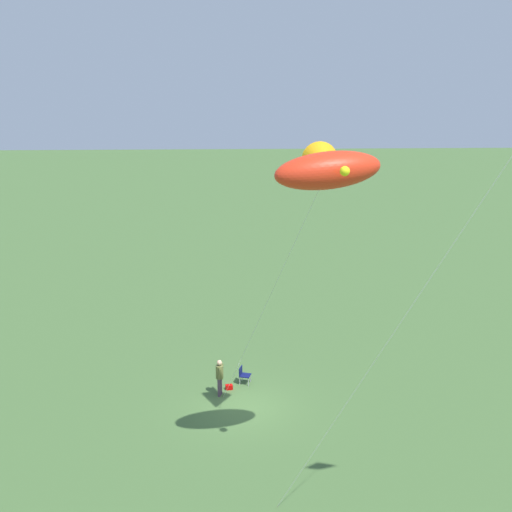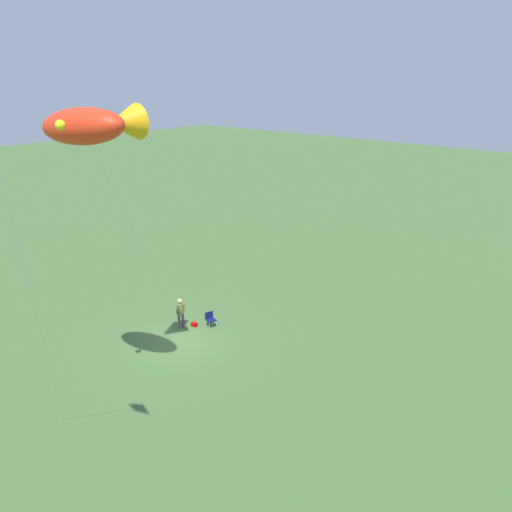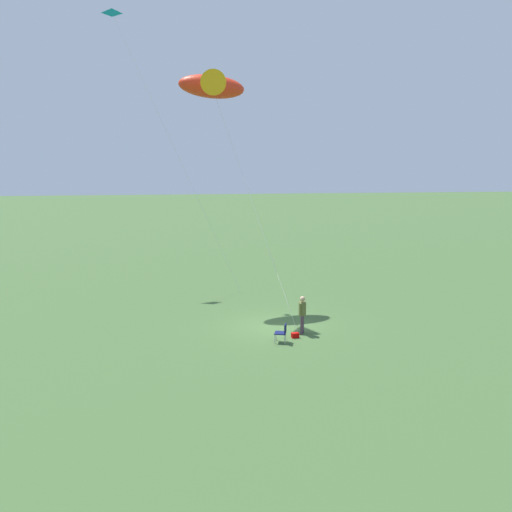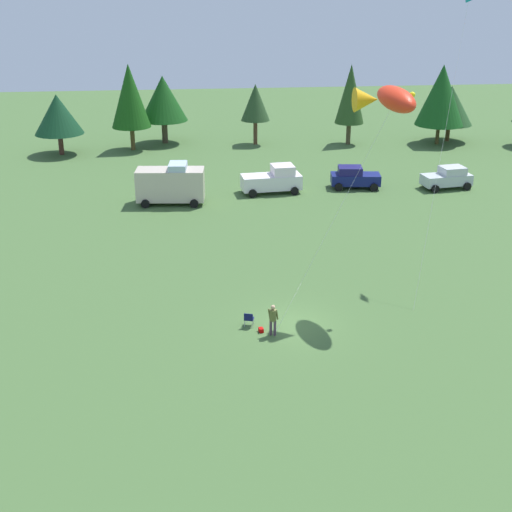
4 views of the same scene
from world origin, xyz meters
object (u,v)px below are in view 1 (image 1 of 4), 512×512
object	(u,v)px
person_kite_flyer	(220,375)
kite_large_fish	(326,168)
folding_chair	(243,374)
backpack_on_grass	(229,387)

from	to	relation	value
person_kite_flyer	kite_large_fish	world-z (taller)	kite_large_fish
folding_chair	backpack_on_grass	xyz separation A→B (m)	(0.58, -0.67, -0.38)
person_kite_flyer	folding_chair	world-z (taller)	person_kite_flyer
backpack_on_grass	kite_large_fish	size ratio (longest dim) A/B	0.03
person_kite_flyer	backpack_on_grass	bearing A→B (deg)	72.31
person_kite_flyer	folding_chair	size ratio (longest dim) A/B	2.12
folding_chair	kite_large_fish	distance (m)	13.61
person_kite_flyer	backpack_on_grass	world-z (taller)	person_kite_flyer
backpack_on_grass	kite_large_fish	distance (m)	13.75
folding_chair	backpack_on_grass	distance (m)	0.96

